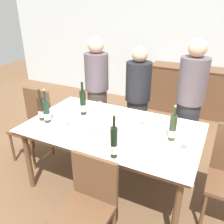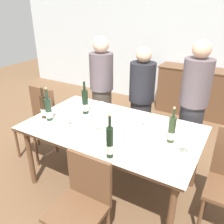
{
  "view_description": "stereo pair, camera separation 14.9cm",
  "coord_description": "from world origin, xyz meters",
  "px_view_note": "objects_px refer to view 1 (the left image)",
  "views": [
    {
      "loc": [
        0.99,
        -1.99,
        2.0
      ],
      "look_at": [
        0.0,
        0.0,
        0.96
      ],
      "focal_mm": 38.0,
      "sensor_mm": 36.0,
      "label": 1
    },
    {
      "loc": [
        1.12,
        -1.92,
        2.0
      ],
      "look_at": [
        0.0,
        0.0,
        0.96
      ],
      "focal_mm": 38.0,
      "sensor_mm": 36.0,
      "label": 2
    }
  ],
  "objects_px": {
    "sideboard_cabinet": "(190,90)",
    "wine_bottle_2": "(47,112)",
    "dining_table": "(112,133)",
    "chair_near_front": "(89,201)",
    "ice_bucket": "(101,129)",
    "wine_bottle_3": "(114,143)",
    "wine_bottle_4": "(41,109)",
    "wine_glass_2": "(102,113)",
    "wine_glass_3": "(100,105)",
    "wine_bottle_1": "(83,103)",
    "wine_glass_1": "(188,141)",
    "wine_bottle_0": "(173,128)",
    "person_guest_right": "(189,108)",
    "person_host": "(97,93)",
    "wine_glass_0": "(67,119)",
    "chair_left_end": "(34,120)",
    "person_guest_left": "(137,103)",
    "wine_glass_4": "(144,117)"
  },
  "relations": [
    {
      "from": "sideboard_cabinet",
      "to": "wine_bottle_4",
      "type": "height_order",
      "value": "wine_bottle_4"
    },
    {
      "from": "wine_glass_3",
      "to": "person_host",
      "type": "height_order",
      "value": "person_host"
    },
    {
      "from": "wine_bottle_2",
      "to": "wine_bottle_3",
      "type": "distance_m",
      "value": 0.98
    },
    {
      "from": "sideboard_cabinet",
      "to": "wine_glass_2",
      "type": "relative_size",
      "value": 10.62
    },
    {
      "from": "wine_glass_1",
      "to": "person_guest_left",
      "type": "bearing_deg",
      "value": 132.07
    },
    {
      "from": "wine_glass_3",
      "to": "chair_left_end",
      "type": "height_order",
      "value": "chair_left_end"
    },
    {
      "from": "wine_glass_1",
      "to": "person_guest_right",
      "type": "height_order",
      "value": "person_guest_right"
    },
    {
      "from": "wine_bottle_3",
      "to": "chair_near_front",
      "type": "xyz_separation_m",
      "value": [
        -0.08,
        -0.31,
        -0.41
      ]
    },
    {
      "from": "sideboard_cabinet",
      "to": "wine_bottle_2",
      "type": "relative_size",
      "value": 3.95
    },
    {
      "from": "chair_near_front",
      "to": "person_host",
      "type": "bearing_deg",
      "value": 117.0
    },
    {
      "from": "wine_glass_3",
      "to": "person_host",
      "type": "relative_size",
      "value": 0.1
    },
    {
      "from": "wine_glass_3",
      "to": "wine_glass_4",
      "type": "height_order",
      "value": "wine_glass_3"
    },
    {
      "from": "wine_bottle_2",
      "to": "person_guest_left",
      "type": "distance_m",
      "value": 1.22
    },
    {
      "from": "person_host",
      "to": "wine_bottle_1",
      "type": "bearing_deg",
      "value": -74.56
    },
    {
      "from": "ice_bucket",
      "to": "wine_glass_2",
      "type": "xyz_separation_m",
      "value": [
        -0.16,
        0.32,
        0.0
      ]
    },
    {
      "from": "person_host",
      "to": "dining_table",
      "type": "bearing_deg",
      "value": -51.42
    },
    {
      "from": "sideboard_cabinet",
      "to": "person_host",
      "type": "xyz_separation_m",
      "value": [
        -1.05,
        -1.72,
        0.35
      ]
    },
    {
      "from": "wine_bottle_3",
      "to": "chair_near_front",
      "type": "relative_size",
      "value": 0.47
    },
    {
      "from": "ice_bucket",
      "to": "chair_left_end",
      "type": "bearing_deg",
      "value": 164.55
    },
    {
      "from": "wine_bottle_2",
      "to": "wine_glass_1",
      "type": "height_order",
      "value": "wine_bottle_2"
    },
    {
      "from": "ice_bucket",
      "to": "wine_bottle_3",
      "type": "relative_size",
      "value": 0.59
    },
    {
      "from": "wine_bottle_3",
      "to": "wine_glass_1",
      "type": "bearing_deg",
      "value": 33.64
    },
    {
      "from": "sideboard_cabinet",
      "to": "chair_left_end",
      "type": "relative_size",
      "value": 1.61
    },
    {
      "from": "wine_glass_1",
      "to": "wine_glass_2",
      "type": "xyz_separation_m",
      "value": [
        -0.95,
        0.17,
        -0.01
      ]
    },
    {
      "from": "sideboard_cabinet",
      "to": "wine_glass_4",
      "type": "distance_m",
      "value": 2.37
    },
    {
      "from": "wine_bottle_3",
      "to": "wine_glass_0",
      "type": "relative_size",
      "value": 2.92
    },
    {
      "from": "ice_bucket",
      "to": "wine_glass_1",
      "type": "xyz_separation_m",
      "value": [
        0.8,
        0.15,
        0.01
      ]
    },
    {
      "from": "wine_bottle_1",
      "to": "wine_glass_4",
      "type": "height_order",
      "value": "wine_bottle_1"
    },
    {
      "from": "chair_left_end",
      "to": "person_host",
      "type": "bearing_deg",
      "value": 49.72
    },
    {
      "from": "chair_near_front",
      "to": "person_guest_left",
      "type": "distance_m",
      "value": 1.6
    },
    {
      "from": "wine_glass_1",
      "to": "person_host",
      "type": "bearing_deg",
      "value": 148.06
    },
    {
      "from": "wine_bottle_0",
      "to": "wine_glass_0",
      "type": "relative_size",
      "value": 2.58
    },
    {
      "from": "wine_glass_2",
      "to": "chair_left_end",
      "type": "height_order",
      "value": "chair_left_end"
    },
    {
      "from": "dining_table",
      "to": "wine_bottle_2",
      "type": "bearing_deg",
      "value": -163.67
    },
    {
      "from": "wine_bottle_2",
      "to": "wine_bottle_4",
      "type": "xyz_separation_m",
      "value": [
        -0.09,
        0.02,
        0.0
      ]
    },
    {
      "from": "wine_glass_2",
      "to": "person_guest_left",
      "type": "xyz_separation_m",
      "value": [
        0.15,
        0.72,
        -0.13
      ]
    },
    {
      "from": "dining_table",
      "to": "chair_near_front",
      "type": "bearing_deg",
      "value": -77.74
    },
    {
      "from": "wine_bottle_1",
      "to": "wine_glass_3",
      "type": "height_order",
      "value": "wine_bottle_1"
    },
    {
      "from": "wine_glass_0",
      "to": "wine_glass_3",
      "type": "height_order",
      "value": "wine_glass_3"
    },
    {
      "from": "wine_glass_3",
      "to": "sideboard_cabinet",
      "type": "bearing_deg",
      "value": 72.87
    },
    {
      "from": "wine_glass_2",
      "to": "chair_near_front",
      "type": "distance_m",
      "value": 0.98
    },
    {
      "from": "wine_bottle_2",
      "to": "person_guest_right",
      "type": "bearing_deg",
      "value": 35.84
    },
    {
      "from": "dining_table",
      "to": "wine_bottle_0",
      "type": "height_order",
      "value": "wine_bottle_0"
    },
    {
      "from": "wine_glass_2",
      "to": "wine_glass_3",
      "type": "height_order",
      "value": "wine_glass_3"
    },
    {
      "from": "wine_bottle_0",
      "to": "person_guest_right",
      "type": "distance_m",
      "value": 0.75
    },
    {
      "from": "wine_glass_0",
      "to": "person_guest_right",
      "type": "bearing_deg",
      "value": 42.15
    },
    {
      "from": "wine_bottle_1",
      "to": "wine_bottle_0",
      "type": "bearing_deg",
      "value": -5.81
    },
    {
      "from": "wine_glass_3",
      "to": "wine_bottle_1",
      "type": "bearing_deg",
      "value": -152.23
    },
    {
      "from": "ice_bucket",
      "to": "wine_bottle_1",
      "type": "relative_size",
      "value": 0.61
    },
    {
      "from": "wine_glass_1",
      "to": "wine_glass_4",
      "type": "height_order",
      "value": "wine_glass_1"
    }
  ]
}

